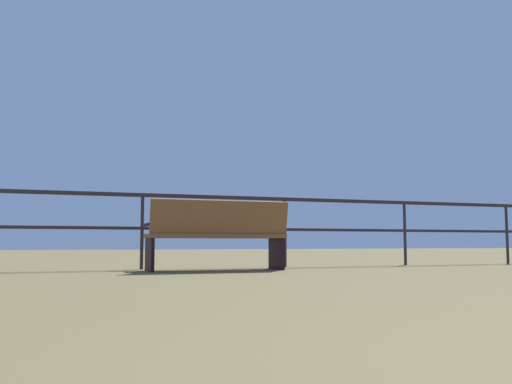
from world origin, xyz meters
TOP-DOWN VIEW (x-y plane):
  - pier_railing at (0.00, 7.98)m, footprint 22.18×0.05m
  - bench_near_left at (-0.20, 7.27)m, footprint 1.71×0.70m

SIDE VIEW (x-z plane):
  - bench_near_left at x=-0.20m, z-range 0.04..0.89m
  - pier_railing at x=0.00m, z-range 0.24..1.22m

